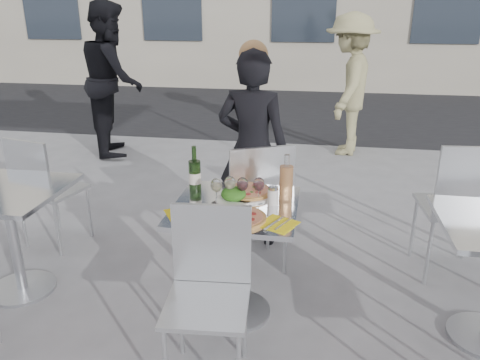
% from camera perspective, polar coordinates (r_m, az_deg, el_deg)
% --- Properties ---
extents(ground, '(80.00, 80.00, 0.00)m').
position_cam_1_polar(ground, '(3.12, -0.48, -15.78)').
color(ground, slate).
extents(street_asphalt, '(24.00, 5.00, 0.00)m').
position_cam_1_polar(street_asphalt, '(9.18, 6.74, 8.67)').
color(street_asphalt, black).
rests_on(street_asphalt, ground).
extents(main_table, '(0.72, 0.72, 0.75)m').
position_cam_1_polar(main_table, '(2.84, -0.51, -6.95)').
color(main_table, '#B7BABF').
rests_on(main_table, ground).
extents(side_table_left, '(0.72, 0.72, 0.75)m').
position_cam_1_polar(side_table_left, '(3.41, -26.24, -4.29)').
color(side_table_left, '#B7BABF').
rests_on(side_table_left, ground).
extents(chair_far, '(0.60, 0.61, 0.99)m').
position_cam_1_polar(chair_far, '(3.28, 2.04, -2.19)').
color(chair_far, silver).
rests_on(chair_far, ground).
extents(chair_near, '(0.44, 0.45, 0.91)m').
position_cam_1_polar(chair_near, '(2.43, -3.78, -12.09)').
color(chair_near, silver).
rests_on(chair_near, ground).
extents(side_chair_lfar, '(0.51, 0.52, 0.92)m').
position_cam_1_polar(side_chair_lfar, '(3.95, -22.97, -0.44)').
color(side_chair_lfar, silver).
rests_on(side_chair_lfar, ground).
extents(side_chair_rfar, '(0.50, 0.51, 1.02)m').
position_cam_1_polar(side_chair_rfar, '(3.51, 25.46, -2.31)').
color(side_chair_rfar, silver).
rests_on(side_chair_rfar, ground).
extents(woman_diner, '(0.62, 0.45, 1.57)m').
position_cam_1_polar(woman_diner, '(3.70, 1.54, 3.75)').
color(woman_diner, black).
rests_on(woman_diner, ground).
extents(pedestrian_a, '(1.03, 1.14, 1.93)m').
position_cam_1_polar(pedestrian_a, '(6.35, -15.25, 11.75)').
color(pedestrian_a, black).
rests_on(pedestrian_a, ground).
extents(pedestrian_b, '(0.86, 1.26, 1.79)m').
position_cam_1_polar(pedestrian_b, '(6.28, 13.14, 11.19)').
color(pedestrian_b, '#999263').
rests_on(pedestrian_b, ground).
extents(pizza_near, '(0.31, 0.31, 0.02)m').
position_cam_1_polar(pizza_near, '(2.56, -0.19, -4.60)').
color(pizza_near, tan).
rests_on(pizza_near, main_table).
extents(pizza_far, '(0.32, 0.32, 0.03)m').
position_cam_1_polar(pizza_far, '(2.89, 1.08, -1.47)').
color(pizza_far, white).
rests_on(pizza_far, main_table).
extents(salad_plate, '(0.22, 0.22, 0.09)m').
position_cam_1_polar(salad_plate, '(2.79, -0.80, -1.87)').
color(salad_plate, white).
rests_on(salad_plate, main_table).
extents(wine_bottle, '(0.07, 0.08, 0.29)m').
position_cam_1_polar(wine_bottle, '(2.92, -5.54, 0.70)').
color(wine_bottle, '#2A511E').
rests_on(wine_bottle, main_table).
extents(carafe, '(0.08, 0.08, 0.29)m').
position_cam_1_polar(carafe, '(2.76, 5.64, -0.33)').
color(carafe, '#E19E60').
rests_on(carafe, main_table).
extents(sugar_shaker, '(0.06, 0.06, 0.11)m').
position_cam_1_polar(sugar_shaker, '(2.75, 4.04, -1.88)').
color(sugar_shaker, white).
rests_on(sugar_shaker, main_table).
extents(wineglass_white_a, '(0.07, 0.07, 0.16)m').
position_cam_1_polar(wineglass_white_a, '(2.73, -2.91, -0.75)').
color(wineglass_white_a, white).
rests_on(wineglass_white_a, main_table).
extents(wineglass_white_b, '(0.07, 0.07, 0.16)m').
position_cam_1_polar(wineglass_white_b, '(2.76, -1.21, -0.47)').
color(wineglass_white_b, white).
rests_on(wineglass_white_b, main_table).
extents(wineglass_red_a, '(0.07, 0.07, 0.16)m').
position_cam_1_polar(wineglass_red_a, '(2.74, 0.30, -0.61)').
color(wineglass_red_a, white).
rests_on(wineglass_red_a, main_table).
extents(wineglass_red_b, '(0.07, 0.07, 0.16)m').
position_cam_1_polar(wineglass_red_b, '(2.74, 2.31, -0.62)').
color(wineglass_red_b, white).
rests_on(wineglass_red_b, main_table).
extents(napkin_left, '(0.25, 0.25, 0.01)m').
position_cam_1_polar(napkin_left, '(2.65, -6.97, -4.04)').
color(napkin_left, yellow).
rests_on(napkin_left, main_table).
extents(napkin_right, '(0.24, 0.24, 0.01)m').
position_cam_1_polar(napkin_right, '(2.51, 4.67, -5.33)').
color(napkin_right, yellow).
rests_on(napkin_right, main_table).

